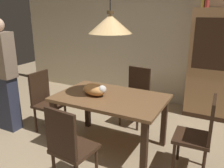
% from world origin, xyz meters
% --- Properties ---
extents(ground, '(10.00, 10.00, 0.00)m').
position_xyz_m(ground, '(0.00, 0.00, 0.00)').
color(ground, tan).
extents(back_wall, '(6.40, 0.10, 2.90)m').
position_xyz_m(back_wall, '(0.00, 2.65, 1.45)').
color(back_wall, beige).
rests_on(back_wall, ground).
extents(dining_table, '(1.40, 0.90, 0.75)m').
position_xyz_m(dining_table, '(0.13, 0.58, 0.65)').
color(dining_table, brown).
rests_on(dining_table, ground).
extents(chair_right_side, '(0.42, 0.42, 0.93)m').
position_xyz_m(chair_right_side, '(1.26, 0.58, 0.51)').
color(chair_right_side, '#382316').
rests_on(chair_right_side, ground).
extents(chair_far_back, '(0.44, 0.44, 0.93)m').
position_xyz_m(chair_far_back, '(0.14, 1.46, 0.51)').
color(chair_far_back, '#382316').
rests_on(chair_far_back, ground).
extents(chair_near_front, '(0.44, 0.44, 0.93)m').
position_xyz_m(chair_near_front, '(0.13, -0.30, 0.51)').
color(chair_near_front, '#382316').
rests_on(chair_near_front, ground).
extents(chair_left_side, '(0.41, 0.41, 0.93)m').
position_xyz_m(chair_left_side, '(-0.99, 0.58, 0.51)').
color(chair_left_side, '#382316').
rests_on(chair_left_side, ground).
extents(cat_sleeping, '(0.40, 0.29, 0.16)m').
position_xyz_m(cat_sleeping, '(-0.06, 0.53, 0.83)').
color(cat_sleeping, '#E59951').
rests_on(cat_sleeping, dining_table).
extents(pendant_lamp, '(0.52, 0.52, 1.30)m').
position_xyz_m(pendant_lamp, '(0.13, 0.58, 1.66)').
color(pendant_lamp, '#E5B775').
extents(hutch_bookcase, '(1.12, 0.45, 1.85)m').
position_xyz_m(hutch_bookcase, '(1.35, 2.32, 0.89)').
color(hutch_bookcase, tan).
rests_on(hutch_bookcase, ground).
extents(book_yellow_short, '(0.04, 0.20, 0.18)m').
position_xyz_m(book_yellow_short, '(0.92, 2.32, 1.94)').
color(book_yellow_short, gold).
rests_on(book_yellow_short, hutch_bookcase).
extents(person_standing, '(0.36, 0.22, 1.71)m').
position_xyz_m(person_standing, '(-1.54, 0.33, 0.87)').
color(person_standing, '#2D3347').
rests_on(person_standing, ground).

